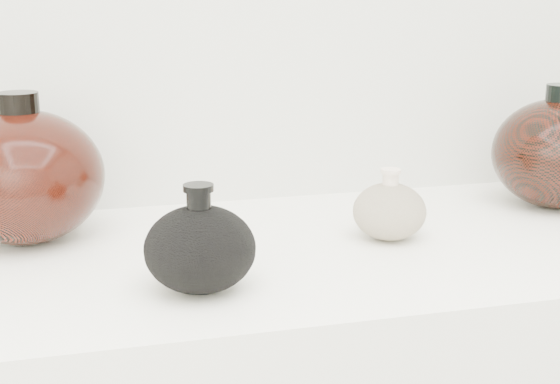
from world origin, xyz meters
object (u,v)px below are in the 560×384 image
object	(u,v)px
black_gourd_vase	(200,248)
right_round_pot	(557,153)
left_round_pot	(24,176)
cream_gourd_vase	(389,211)

from	to	relation	value
black_gourd_vase	right_round_pot	bearing A→B (deg)	19.22
left_round_pot	cream_gourd_vase	bearing A→B (deg)	-13.71
black_gourd_vase	cream_gourd_vase	size ratio (longest dim) A/B	1.36
cream_gourd_vase	left_round_pot	size ratio (longest dim) A/B	0.41
left_round_pot	right_round_pot	world-z (taller)	left_round_pot
black_gourd_vase	right_round_pot	world-z (taller)	right_round_pot
cream_gourd_vase	right_round_pot	size ratio (longest dim) A/B	0.46
right_round_pot	left_round_pot	bearing A→B (deg)	177.89
black_gourd_vase	left_round_pot	world-z (taller)	left_round_pot
black_gourd_vase	cream_gourd_vase	xyz separation A→B (m)	(0.28, 0.12, -0.01)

